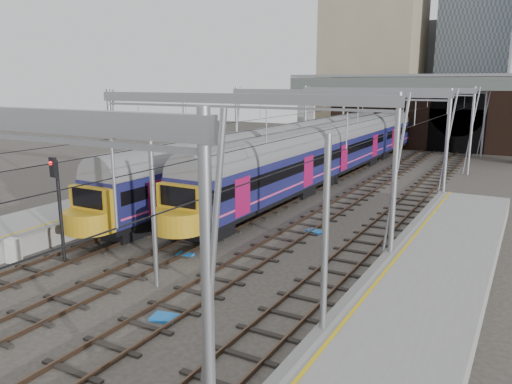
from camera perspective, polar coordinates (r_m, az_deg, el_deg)
The scene contains 14 objects.
ground at distance 20.41m, azimuth -14.95°, elevation -12.28°, with size 160.00×160.00×0.00m, color #38332D.
platform_left at distance 29.18m, azimuth -26.15°, elevation -4.43°, with size 4.32×55.00×1.12m.
tracks at distance 32.16m, azimuth 3.85°, elevation -2.65°, with size 14.40×80.00×0.22m.
overhead_line at distance 37.07m, azimuth 8.36°, elevation 9.52°, with size 16.80×80.00×8.00m.
retaining_wall at distance 66.22m, azimuth 19.02°, elevation 8.29°, with size 28.00×2.75×9.00m.
overbridge at distance 60.57m, azimuth 16.85°, elevation 10.89°, with size 28.00×3.00×9.25m.
city_skyline at distance 84.68m, azimuth 22.98°, elevation 17.44°, with size 37.50×27.50×60.00m.
train_main at distance 55.29m, azimuth 13.08°, elevation 6.09°, with size 2.91×67.15×4.96m.
train_second at distance 53.01m, azimuth 7.75°, elevation 5.95°, with size 2.76×63.92×4.77m.
signal_near_left at distance 24.94m, azimuth -21.70°, elevation -0.53°, with size 0.37×0.47×5.04m.
relay_cabinet at distance 26.42m, azimuth -26.00°, elevation -6.03°, with size 0.58×0.49×1.17m, color silver.
equip_cover_a at distance 25.05m, azimuth -8.12°, elevation -7.13°, with size 0.79×0.56×0.09m, color blue.
equip_cover_b at distance 28.71m, azimuth 6.83°, elevation -4.50°, with size 0.95×0.67×0.11m, color blue.
equip_cover_c at distance 18.89m, azimuth -10.36°, elevation -13.95°, with size 0.98×0.69×0.11m, color blue.
Camera 1 is at (13.19, -13.11, 8.40)m, focal length 35.00 mm.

